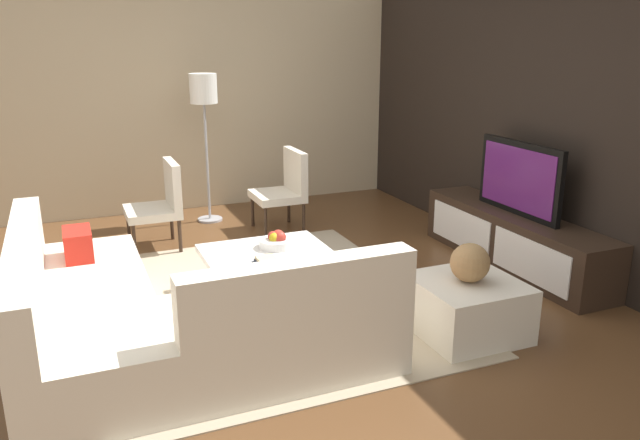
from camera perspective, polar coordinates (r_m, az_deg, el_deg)
name	(u,v)px	position (r m, az deg, el deg)	size (l,w,h in m)	color
ground_plane	(264,307)	(4.95, -5.11, -7.95)	(14.00, 14.00, 0.00)	brown
feature_wall_back	(553,112)	(5.93, 20.56, 9.26)	(6.40, 0.12, 2.80)	black
side_wall_left	(195,92)	(7.69, -11.36, 11.43)	(0.12, 5.20, 2.80)	#C6B28E
area_rug	(261,302)	(5.04, -5.46, -7.46)	(3.05, 2.61, 0.01)	tan
media_console	(513,240)	(5.97, 17.31, -1.74)	(2.14, 0.48, 0.50)	#332319
television	(519,178)	(5.82, 17.79, 3.65)	(1.03, 0.06, 0.65)	black
sectional_couch	(156,317)	(4.23, -14.82, -8.63)	(2.26, 2.27, 0.83)	beige
coffee_table	(272,277)	(4.99, -4.42, -5.23)	(1.03, 1.00, 0.38)	#332319
accent_chair_near	(161,200)	(6.32, -14.33, 1.78)	(0.54, 0.51, 0.87)	#332319
floor_lamp	(204,99)	(7.02, -10.60, 10.82)	(0.30, 0.30, 1.65)	#A5A5AA
ottoman	(467,308)	(4.56, 13.29, -7.81)	(0.70, 0.70, 0.40)	beige
fruit_bowl	(276,241)	(5.10, -4.02, -1.91)	(0.28, 0.28, 0.14)	silver
accent_chair_far	(285,185)	(6.74, -3.19, 3.19)	(0.55, 0.51, 0.87)	#332319
decorative_ball	(470,263)	(4.44, 13.58, -3.83)	(0.28, 0.28, 0.28)	#997247
book_stack	(266,263)	(4.68, -4.98, -3.94)	(0.21, 0.16, 0.08)	#1E232D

